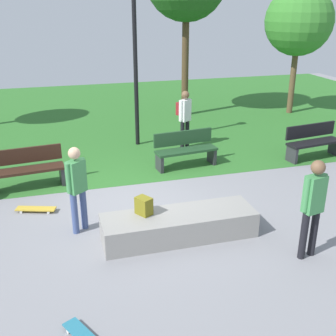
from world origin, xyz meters
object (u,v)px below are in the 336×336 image
(park_bench_center_lawn, at_px, (27,168))
(skateboard_spare, at_px, (36,209))
(lamp_post, at_px, (135,54))
(skater_performing_trick, at_px, (313,202))
(park_bench_near_lamppost, at_px, (313,141))
(skater_watching, at_px, (77,184))
(pedestrian_with_backpack, at_px, (184,114))
(concrete_ledge, at_px, (179,225))
(backpack_on_ledge, at_px, (144,206))
(tree_tall_oak, at_px, (299,22))
(park_bench_near_path, at_px, (185,149))

(park_bench_center_lawn, bearing_deg, skateboard_spare, -83.45)
(park_bench_center_lawn, relative_size, lamp_post, 0.38)
(skateboard_spare, bearing_deg, lamp_post, 51.90)
(skater_performing_trick, height_order, park_bench_near_lamppost, skater_performing_trick)
(skater_watching, bearing_deg, pedestrian_with_backpack, 50.48)
(skater_watching, relative_size, skateboard_spare, 1.99)
(concrete_ledge, height_order, skater_watching, skater_watching)
(backpack_on_ledge, bearing_deg, skater_performing_trick, -149.74)
(lamp_post, bearing_deg, skateboard_spare, -128.10)
(skater_watching, distance_m, pedestrian_with_backpack, 5.19)
(park_bench_center_lawn, xyz_separation_m, park_bench_near_lamppost, (7.37, -0.04, 0.00))
(pedestrian_with_backpack, bearing_deg, lamp_post, 151.78)
(lamp_post, bearing_deg, park_bench_center_lawn, -142.01)
(skater_performing_trick, xyz_separation_m, tree_tall_oak, (4.87, 8.72, 2.30))
(pedestrian_with_backpack, bearing_deg, park_bench_center_lawn, -158.27)
(backpack_on_ledge, distance_m, skateboard_spare, 2.52)
(backpack_on_ledge, relative_size, tree_tall_oak, 0.07)
(park_bench_near_path, bearing_deg, backpack_on_ledge, -119.62)
(skater_watching, distance_m, lamp_post, 5.37)
(tree_tall_oak, bearing_deg, park_bench_near_lamppost, -114.08)
(skateboard_spare, xyz_separation_m, lamp_post, (2.88, 3.67, 2.56))
(park_bench_center_lawn, height_order, pedestrian_with_backpack, pedestrian_with_backpack)
(backpack_on_ledge, relative_size, pedestrian_with_backpack, 0.19)
(skater_performing_trick, xyz_separation_m, skateboard_spare, (-4.39, 2.88, -0.94))
(park_bench_near_lamppost, height_order, tree_tall_oak, tree_tall_oak)
(concrete_ledge, distance_m, park_bench_near_path, 3.51)
(skater_performing_trick, bearing_deg, lamp_post, 102.95)
(skater_watching, bearing_deg, park_bench_near_lamppost, 19.50)
(park_bench_near_path, bearing_deg, lamp_post, 111.41)
(skateboard_spare, bearing_deg, tree_tall_oak, 32.24)
(backpack_on_ledge, bearing_deg, skateboard_spare, 19.57)
(concrete_ledge, xyz_separation_m, pedestrian_with_backpack, (1.60, 4.72, 0.76))
(park_bench_near_lamppost, xyz_separation_m, pedestrian_with_backpack, (-3.10, 1.74, 0.52))
(tree_tall_oak, bearing_deg, lamp_post, -161.25)
(pedestrian_with_backpack, bearing_deg, skateboard_spare, -143.86)
(skater_watching, bearing_deg, tree_tall_oak, 39.00)
(concrete_ledge, height_order, pedestrian_with_backpack, pedestrian_with_backpack)
(backpack_on_ledge, relative_size, park_bench_near_lamppost, 0.19)
(park_bench_near_path, xyz_separation_m, pedestrian_with_backpack, (0.42, 1.42, 0.52))
(lamp_post, bearing_deg, tree_tall_oak, 18.75)
(park_bench_near_path, relative_size, pedestrian_with_backpack, 0.99)
(tree_tall_oak, xyz_separation_m, lamp_post, (-6.38, -2.17, -0.68))
(tree_tall_oak, bearing_deg, park_bench_near_path, -142.64)
(park_bench_near_path, relative_size, park_bench_near_lamppost, 1.00)
(skater_performing_trick, height_order, skateboard_spare, skater_performing_trick)
(park_bench_near_lamppost, bearing_deg, lamp_post, 150.99)
(park_bench_center_lawn, distance_m, pedestrian_with_backpack, 4.63)
(concrete_ledge, height_order, park_bench_near_path, park_bench_near_path)
(skater_performing_trick, relative_size, park_bench_center_lawn, 1.05)
(backpack_on_ledge, distance_m, skater_performing_trick, 2.84)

